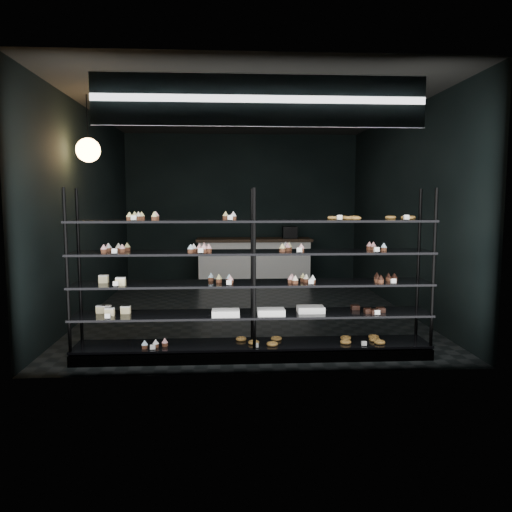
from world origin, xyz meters
name	(u,v)px	position (x,y,z in m)	size (l,w,h in m)	color
room	(248,211)	(0.00, 0.00, 1.60)	(5.01, 6.01, 3.20)	black
display_shelf	(252,303)	(-0.06, -2.45, 0.63)	(4.00, 0.50, 1.91)	black
signage	(261,101)	(0.00, -2.93, 2.75)	(3.30, 0.05, 0.50)	#0B0C3B
pendant_lamp	(88,150)	(-2.20, -1.00, 2.45)	(0.32, 0.32, 0.89)	black
service_counter	(255,261)	(0.25, 2.50, 0.50)	(2.40, 0.65, 1.23)	beige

